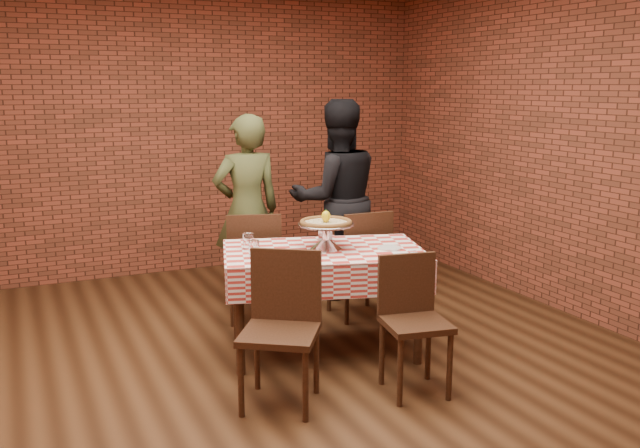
# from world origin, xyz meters

# --- Properties ---
(ground) EXTENTS (6.00, 6.00, 0.00)m
(ground) POSITION_xyz_m (0.00, 0.00, 0.00)
(ground) COLOR black
(ground) RESTS_ON ground
(back_wall) EXTENTS (5.50, 0.00, 5.50)m
(back_wall) POSITION_xyz_m (0.00, 3.00, 1.45)
(back_wall) COLOR brown
(back_wall) RESTS_ON ground
(table) EXTENTS (1.56, 1.18, 0.75)m
(table) POSITION_xyz_m (0.51, 0.36, 0.38)
(table) COLOR #3E2316
(table) RESTS_ON ground
(tablecloth) EXTENTS (1.60, 1.22, 0.24)m
(tablecloth) POSITION_xyz_m (0.51, 0.36, 0.64)
(tablecloth) COLOR #B93129
(tablecloth) RESTS_ON table
(pizza_stand) EXTENTS (0.44, 0.44, 0.18)m
(pizza_stand) POSITION_xyz_m (0.54, 0.37, 0.85)
(pizza_stand) COLOR silver
(pizza_stand) RESTS_ON tablecloth
(pizza) EXTENTS (0.40, 0.40, 0.03)m
(pizza) POSITION_xyz_m (0.54, 0.37, 0.94)
(pizza) COLOR #C6B588
(pizza) RESTS_ON pizza_stand
(lemon) EXTENTS (0.07, 0.07, 0.08)m
(lemon) POSITION_xyz_m (0.54, 0.37, 0.99)
(lemon) COLOR yellow
(lemon) RESTS_ON pizza
(water_glass_left) EXTENTS (0.09, 0.09, 0.12)m
(water_glass_left) POSITION_xyz_m (-0.01, 0.35, 0.82)
(water_glass_left) COLOR white
(water_glass_left) RESTS_ON tablecloth
(water_glass_right) EXTENTS (0.09, 0.09, 0.12)m
(water_glass_right) POSITION_xyz_m (0.03, 0.58, 0.82)
(water_glass_right) COLOR white
(water_glass_right) RESTS_ON tablecloth
(side_plate) EXTENTS (0.21, 0.21, 0.01)m
(side_plate) POSITION_xyz_m (0.95, 0.18, 0.76)
(side_plate) COLOR white
(side_plate) RESTS_ON tablecloth
(sweetener_packet_a) EXTENTS (0.06, 0.05, 0.00)m
(sweetener_packet_a) POSITION_xyz_m (1.04, -0.00, 0.76)
(sweetener_packet_a) COLOR white
(sweetener_packet_a) RESTS_ON tablecloth
(sweetener_packet_b) EXTENTS (0.05, 0.04, 0.00)m
(sweetener_packet_b) POSITION_xyz_m (1.06, 0.07, 0.76)
(sweetener_packet_b) COLOR white
(sweetener_packet_b) RESTS_ON tablecloth
(condiment_caddy) EXTENTS (0.14, 0.13, 0.15)m
(condiment_caddy) POSITION_xyz_m (0.65, 0.59, 0.83)
(condiment_caddy) COLOR silver
(condiment_caddy) RESTS_ON tablecloth
(chair_near_left) EXTENTS (0.61, 0.61, 0.92)m
(chair_near_left) POSITION_xyz_m (-0.09, -0.32, 0.46)
(chair_near_left) COLOR #3E2316
(chair_near_left) RESTS_ON ground
(chair_near_right) EXTENTS (0.44, 0.44, 0.86)m
(chair_near_right) POSITION_xyz_m (0.74, -0.51, 0.43)
(chair_near_right) COLOR #3E2316
(chair_near_right) RESTS_ON ground
(chair_far_left) EXTENTS (0.54, 0.54, 0.91)m
(chair_far_left) POSITION_xyz_m (0.30, 1.24, 0.45)
(chair_far_left) COLOR #3E2316
(chair_far_left) RESTS_ON ground
(chair_far_right) EXTENTS (0.44, 0.44, 0.91)m
(chair_far_right) POSITION_xyz_m (1.11, 0.96, 0.45)
(chair_far_right) COLOR #3E2316
(chair_far_right) RESTS_ON ground
(diner_olive) EXTENTS (0.61, 0.41, 1.66)m
(diner_olive) POSITION_xyz_m (0.40, 1.70, 0.83)
(diner_olive) COLOR #434926
(diner_olive) RESTS_ON ground
(diner_black) EXTENTS (0.95, 0.79, 1.78)m
(diner_black) POSITION_xyz_m (1.20, 1.56, 0.89)
(diner_black) COLOR black
(diner_black) RESTS_ON ground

